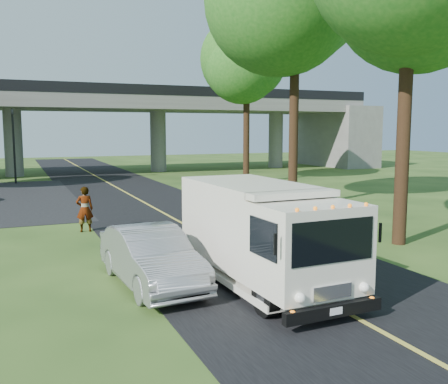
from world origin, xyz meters
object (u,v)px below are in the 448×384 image
traffic_signal (13,138)px  step_van (262,231)px  silver_sedan (151,257)px  pedestrian (85,209)px  tree_right_mid (302,1)px  tree_right_far (250,63)px

traffic_signal → step_van: bearing=-79.1°
traffic_signal → silver_sedan: size_ratio=1.21×
silver_sedan → pedestrian: 7.25m
tree_right_mid → pedestrian: size_ratio=7.53×
tree_right_mid → tree_right_far: size_ratio=1.16×
tree_right_mid → tree_right_far: tree_right_mid is taller
traffic_signal → pedestrian: traffic_signal is taller
tree_right_mid → silver_sedan: 15.84m
traffic_signal → step_van: traffic_signal is taller
tree_right_far → step_van: bearing=-115.4°
step_van → pedestrian: size_ratio=3.51×
tree_right_far → step_van: tree_right_far is taller
traffic_signal → tree_right_far: (15.21, -6.16, 5.10)m
tree_right_mid → pedestrian: tree_right_mid is taller
traffic_signal → tree_right_mid: bearing=-54.1°
silver_sedan → tree_right_far: bearing=53.9°
step_van → tree_right_far: bearing=63.1°
pedestrian → tree_right_mid: bearing=-167.3°
tree_right_mid → pedestrian: bearing=-170.6°
silver_sedan → pedestrian: size_ratio=2.54×
silver_sedan → tree_right_mid: bearing=38.7°
traffic_signal → silver_sedan: bearing=-83.9°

